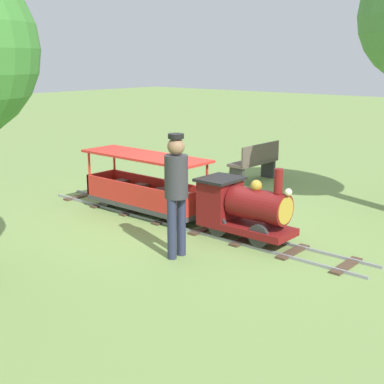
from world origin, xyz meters
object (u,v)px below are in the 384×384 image
passenger_car (145,190)px  park_bench (255,163)px  conductor_person (176,186)px  locomotive (242,207)px

passenger_car → park_bench: 3.19m
passenger_car → conductor_person: 2.10m
park_bench → conductor_person: bearing=21.3°
locomotive → conductor_person: conductor_person is taller
conductor_person → park_bench: 4.65m
passenger_car → park_bench: passenger_car is taller
passenger_car → park_bench: (-3.19, 0.02, -0.01)m
locomotive → passenger_car: (0.00, -1.95, -0.06)m
passenger_car → conductor_person: (1.11, 1.70, 0.53)m
locomotive → passenger_car: 1.95m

